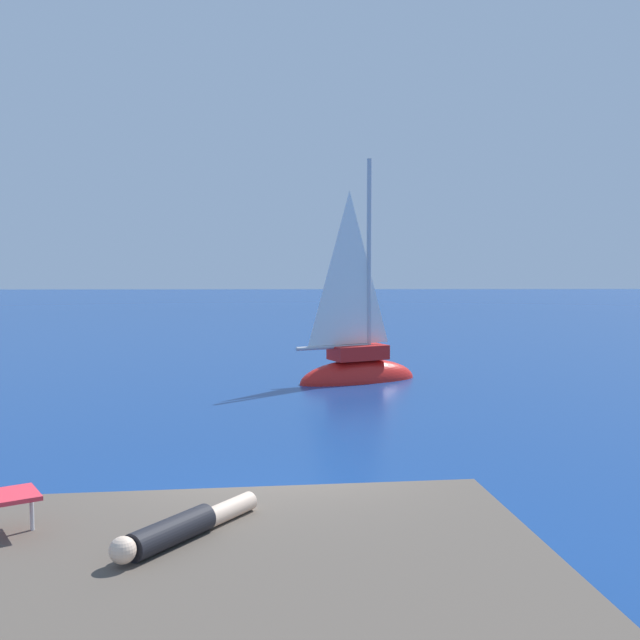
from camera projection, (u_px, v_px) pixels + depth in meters
ground_plane at (268, 537)px, 9.60m from camera, size 160.00×160.00×0.00m
shore_ledge at (141, 625)px, 6.18m from camera, size 7.20×4.45×1.08m
boulder_seaward at (153, 577)px, 8.37m from camera, size 0.96×0.83×0.51m
boulder_inland at (318, 576)px, 8.41m from camera, size 1.39×1.20×1.01m
sailboat_near at (357, 368)px, 21.87m from camera, size 3.88×2.69×7.02m
person_sunbather at (182, 528)px, 6.57m from camera, size 1.10×1.54×0.25m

